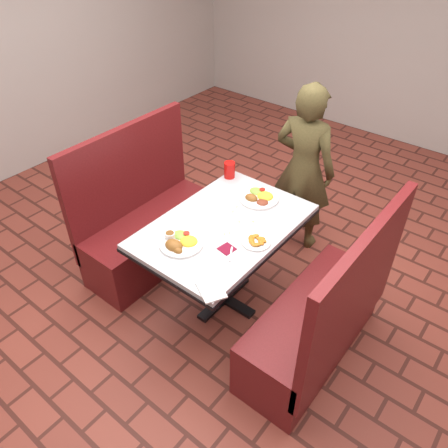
{
  "coord_description": "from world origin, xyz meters",
  "views": [
    {
      "loc": [
        1.47,
        -1.83,
        2.57
      ],
      "look_at": [
        0.0,
        0.0,
        0.75
      ],
      "focal_mm": 35.0,
      "sensor_mm": 36.0,
      "label": 1
    }
  ],
  "objects_px": {
    "near_dinner_plate": "(180,241)",
    "red_tumbler": "(230,170)",
    "diner_person": "(304,169)",
    "far_dinner_plate": "(259,196)",
    "booth_bench_right": "(320,322)",
    "plantain_plate": "(256,241)",
    "dining_table": "(224,235)",
    "booth_bench_left": "(149,227)"
  },
  "relations": [
    {
      "from": "near_dinner_plate",
      "to": "plantain_plate",
      "type": "xyz_separation_m",
      "value": [
        0.37,
        0.32,
        -0.02
      ]
    },
    {
      "from": "far_dinner_plate",
      "to": "plantain_plate",
      "type": "height_order",
      "value": "far_dinner_plate"
    },
    {
      "from": "dining_table",
      "to": "plantain_plate",
      "type": "bearing_deg",
      "value": -4.43
    },
    {
      "from": "booth_bench_right",
      "to": "diner_person",
      "type": "xyz_separation_m",
      "value": [
        -0.76,
        1.01,
        0.4
      ]
    },
    {
      "from": "booth_bench_right",
      "to": "diner_person",
      "type": "distance_m",
      "value": 1.32
    },
    {
      "from": "diner_person",
      "to": "red_tumbler",
      "type": "bearing_deg",
      "value": 48.96
    },
    {
      "from": "far_dinner_plate",
      "to": "near_dinner_plate",
      "type": "bearing_deg",
      "value": -97.53
    },
    {
      "from": "booth_bench_right",
      "to": "near_dinner_plate",
      "type": "distance_m",
      "value": 1.05
    },
    {
      "from": "far_dinner_plate",
      "to": "plantain_plate",
      "type": "relative_size",
      "value": 1.5
    },
    {
      "from": "booth_bench_left",
      "to": "near_dinner_plate",
      "type": "height_order",
      "value": "booth_bench_left"
    },
    {
      "from": "far_dinner_plate",
      "to": "plantain_plate",
      "type": "bearing_deg",
      "value": -57.36
    },
    {
      "from": "red_tumbler",
      "to": "dining_table",
      "type": "bearing_deg",
      "value": -55.4
    },
    {
      "from": "plantain_plate",
      "to": "diner_person",
      "type": "bearing_deg",
      "value": 103.54
    },
    {
      "from": "dining_table",
      "to": "diner_person",
      "type": "xyz_separation_m",
      "value": [
        0.04,
        1.01,
        0.07
      ]
    },
    {
      "from": "booth_bench_right",
      "to": "plantain_plate",
      "type": "distance_m",
      "value": 0.67
    },
    {
      "from": "booth_bench_left",
      "to": "far_dinner_plate",
      "type": "distance_m",
      "value": 1.01
    },
    {
      "from": "near_dinner_plate",
      "to": "far_dinner_plate",
      "type": "relative_size",
      "value": 0.97
    },
    {
      "from": "dining_table",
      "to": "near_dinner_plate",
      "type": "xyz_separation_m",
      "value": [
        -0.08,
        -0.34,
        0.13
      ]
    },
    {
      "from": "far_dinner_plate",
      "to": "booth_bench_right",
      "type": "bearing_deg",
      "value": -26.92
    },
    {
      "from": "dining_table",
      "to": "diner_person",
      "type": "height_order",
      "value": "diner_person"
    },
    {
      "from": "near_dinner_plate",
      "to": "diner_person",
      "type": "bearing_deg",
      "value": 84.94
    },
    {
      "from": "near_dinner_plate",
      "to": "plantain_plate",
      "type": "height_order",
      "value": "near_dinner_plate"
    },
    {
      "from": "dining_table",
      "to": "booth_bench_left",
      "type": "height_order",
      "value": "booth_bench_left"
    },
    {
      "from": "red_tumbler",
      "to": "near_dinner_plate",
      "type": "bearing_deg",
      "value": -72.8
    },
    {
      "from": "diner_person",
      "to": "red_tumbler",
      "type": "distance_m",
      "value": 0.64
    },
    {
      "from": "near_dinner_plate",
      "to": "red_tumbler",
      "type": "height_order",
      "value": "red_tumbler"
    },
    {
      "from": "dining_table",
      "to": "diner_person",
      "type": "bearing_deg",
      "value": 88.0
    },
    {
      "from": "diner_person",
      "to": "red_tumbler",
      "type": "relative_size",
      "value": 11.29
    },
    {
      "from": "booth_bench_left",
      "to": "dining_table",
      "type": "bearing_deg",
      "value": 0.0
    },
    {
      "from": "dining_table",
      "to": "booth_bench_right",
      "type": "height_order",
      "value": "booth_bench_right"
    },
    {
      "from": "booth_bench_left",
      "to": "plantain_plate",
      "type": "relative_size",
      "value": 6.22
    },
    {
      "from": "booth_bench_right",
      "to": "far_dinner_plate",
      "type": "bearing_deg",
      "value": 153.08
    },
    {
      "from": "booth_bench_right",
      "to": "red_tumbler",
      "type": "relative_size",
      "value": 9.3
    },
    {
      "from": "diner_person",
      "to": "near_dinner_plate",
      "type": "xyz_separation_m",
      "value": [
        -0.12,
        -1.35,
        0.05
      ]
    },
    {
      "from": "far_dinner_plate",
      "to": "red_tumbler",
      "type": "bearing_deg",
      "value": 164.07
    },
    {
      "from": "near_dinner_plate",
      "to": "plantain_plate",
      "type": "distance_m",
      "value": 0.49
    },
    {
      "from": "near_dinner_plate",
      "to": "far_dinner_plate",
      "type": "height_order",
      "value": "near_dinner_plate"
    },
    {
      "from": "booth_bench_left",
      "to": "diner_person",
      "type": "bearing_deg",
      "value": 50.38
    },
    {
      "from": "booth_bench_left",
      "to": "diner_person",
      "type": "xyz_separation_m",
      "value": [
        0.83,
        1.01,
        0.4
      ]
    },
    {
      "from": "dining_table",
      "to": "plantain_plate",
      "type": "height_order",
      "value": "plantain_plate"
    },
    {
      "from": "near_dinner_plate",
      "to": "far_dinner_plate",
      "type": "bearing_deg",
      "value": 82.47
    },
    {
      "from": "far_dinner_plate",
      "to": "plantain_plate",
      "type": "xyz_separation_m",
      "value": [
        0.27,
        -0.42,
        -0.01
      ]
    }
  ]
}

